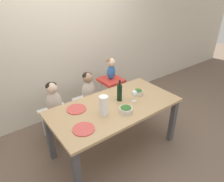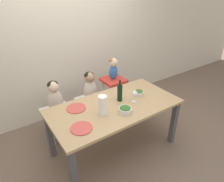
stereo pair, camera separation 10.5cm
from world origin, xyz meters
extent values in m
plane|color=#705B4C|center=(0.00, 0.00, 0.00)|extent=(14.00, 14.00, 0.00)
cube|color=beige|center=(0.00, 1.29, 1.35)|extent=(10.00, 0.06, 2.70)
cube|color=tan|center=(0.00, 0.00, 0.71)|extent=(1.69, 0.85, 0.03)
cube|color=#4C4C51|center=(-0.78, -0.37, 0.35)|extent=(0.07, 0.07, 0.70)
cube|color=#4C4C51|center=(0.78, -0.37, 0.35)|extent=(0.07, 0.07, 0.70)
cube|color=#4C4C51|center=(-0.78, 0.37, 0.35)|extent=(0.07, 0.07, 0.70)
cube|color=#4C4C51|center=(0.78, 0.37, 0.35)|extent=(0.07, 0.07, 0.70)
cylinder|color=silver|center=(-0.70, 0.56, 0.20)|extent=(0.04, 0.04, 0.40)
cylinder|color=silver|center=(-0.39, 0.56, 0.20)|extent=(0.04, 0.04, 0.40)
cylinder|color=silver|center=(-0.70, 0.88, 0.20)|extent=(0.04, 0.04, 0.40)
cylinder|color=silver|center=(-0.39, 0.88, 0.20)|extent=(0.04, 0.04, 0.40)
cube|color=white|center=(-0.54, 0.72, 0.42)|extent=(0.42, 0.44, 0.05)
cylinder|color=silver|center=(-0.13, 0.56, 0.20)|extent=(0.04, 0.04, 0.40)
cylinder|color=silver|center=(0.19, 0.56, 0.20)|extent=(0.04, 0.04, 0.40)
cylinder|color=silver|center=(-0.13, 0.88, 0.20)|extent=(0.04, 0.04, 0.40)
cylinder|color=silver|center=(0.19, 0.88, 0.20)|extent=(0.04, 0.04, 0.40)
cube|color=white|center=(0.03, 0.72, 0.42)|extent=(0.42, 0.44, 0.05)
cylinder|color=silver|center=(0.34, 0.59, 0.33)|extent=(0.04, 0.04, 0.66)
cylinder|color=silver|center=(0.61, 0.59, 0.33)|extent=(0.04, 0.04, 0.66)
cylinder|color=silver|center=(0.34, 0.85, 0.33)|extent=(0.04, 0.04, 0.66)
cylinder|color=silver|center=(0.61, 0.85, 0.33)|extent=(0.04, 0.04, 0.66)
cube|color=red|center=(0.48, 0.72, 0.68)|extent=(0.36, 0.37, 0.05)
ellipsoid|color=beige|center=(-0.54, 0.72, 0.62)|extent=(0.22, 0.15, 0.35)
sphere|color=beige|center=(-0.54, 0.72, 0.85)|extent=(0.16, 0.16, 0.16)
ellipsoid|color=black|center=(-0.54, 0.73, 0.88)|extent=(0.16, 0.15, 0.11)
ellipsoid|color=beige|center=(0.03, 0.72, 0.62)|extent=(0.22, 0.15, 0.35)
sphere|color=tan|center=(0.03, 0.72, 0.85)|extent=(0.16, 0.16, 0.16)
ellipsoid|color=black|center=(0.03, 0.73, 0.88)|extent=(0.16, 0.15, 0.11)
ellipsoid|color=#3366B2|center=(0.48, 0.72, 0.83)|extent=(0.16, 0.11, 0.24)
sphere|color=beige|center=(0.48, 0.72, 1.00)|extent=(0.14, 0.14, 0.14)
ellipsoid|color=olive|center=(0.48, 0.73, 1.02)|extent=(0.14, 0.14, 0.10)
cylinder|color=black|center=(0.13, 0.06, 0.84)|extent=(0.07, 0.07, 0.22)
cylinder|color=black|center=(0.13, 0.06, 0.99)|extent=(0.03, 0.03, 0.07)
cylinder|color=black|center=(0.13, 0.06, 1.02)|extent=(0.03, 0.03, 0.02)
cylinder|color=white|center=(-0.23, -0.08, 0.85)|extent=(0.11, 0.11, 0.25)
cylinder|color=white|center=(0.27, -0.07, 0.73)|extent=(0.06, 0.06, 0.00)
cylinder|color=white|center=(0.27, -0.07, 0.77)|extent=(0.01, 0.01, 0.07)
ellipsoid|color=white|center=(0.27, -0.07, 0.85)|extent=(0.07, 0.07, 0.08)
cylinder|color=silver|center=(0.01, -0.21, 0.76)|extent=(0.16, 0.16, 0.06)
ellipsoid|color=#336628|center=(0.01, -0.21, 0.79)|extent=(0.14, 0.14, 0.04)
cylinder|color=silver|center=(0.43, 0.02, 0.76)|extent=(0.13, 0.13, 0.06)
ellipsoid|color=#336628|center=(0.43, 0.02, 0.79)|extent=(0.11, 0.11, 0.04)
cylinder|color=#D14C47|center=(-0.57, -0.18, 0.74)|extent=(0.24, 0.24, 0.01)
cylinder|color=#D14C47|center=(-0.45, 0.21, 0.74)|extent=(0.24, 0.24, 0.01)
camera|label=1|loc=(-1.35, -1.72, 2.11)|focal=32.00mm
camera|label=2|loc=(-1.26, -1.78, 2.11)|focal=32.00mm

